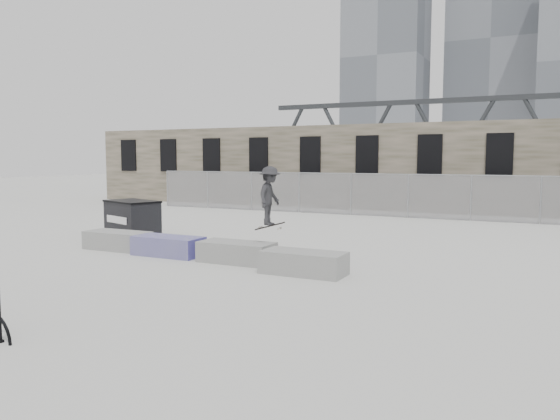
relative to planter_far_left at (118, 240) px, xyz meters
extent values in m
plane|color=beige|center=(3.03, 0.09, -0.29)|extent=(120.00, 120.00, 0.00)
cube|color=brown|center=(3.03, 16.34, 1.96)|extent=(36.00, 2.50, 4.50)
cube|color=black|center=(-12.97, 15.07, 2.61)|extent=(1.20, 0.12, 2.00)
cube|color=black|center=(-9.77, 15.07, 2.61)|extent=(1.20, 0.12, 2.00)
cube|color=black|center=(-6.57, 15.07, 2.61)|extent=(1.20, 0.12, 2.00)
cube|color=black|center=(-3.37, 15.07, 2.61)|extent=(1.20, 0.12, 2.00)
cube|color=black|center=(-0.17, 15.07, 2.61)|extent=(1.20, 0.12, 2.00)
cube|color=black|center=(3.03, 15.07, 2.61)|extent=(1.20, 0.12, 2.00)
cube|color=black|center=(6.23, 15.07, 2.61)|extent=(1.20, 0.12, 2.00)
cube|color=black|center=(9.43, 15.07, 2.61)|extent=(1.20, 0.12, 2.00)
cylinder|color=gray|center=(-7.97, 12.59, 0.71)|extent=(0.06, 0.06, 2.00)
cylinder|color=gray|center=(-5.22, 12.59, 0.71)|extent=(0.06, 0.06, 2.00)
cylinder|color=gray|center=(-2.47, 12.59, 0.71)|extent=(0.06, 0.06, 2.00)
cylinder|color=gray|center=(0.28, 12.59, 0.71)|extent=(0.06, 0.06, 2.00)
cylinder|color=gray|center=(3.03, 12.59, 0.71)|extent=(0.06, 0.06, 2.00)
cylinder|color=gray|center=(5.78, 12.59, 0.71)|extent=(0.06, 0.06, 2.00)
cylinder|color=gray|center=(8.53, 12.59, 0.71)|extent=(0.06, 0.06, 2.00)
cylinder|color=gray|center=(11.28, 12.59, 0.71)|extent=(0.06, 0.06, 2.00)
cube|color=#99999E|center=(3.03, 12.59, 0.71)|extent=(22.00, 0.02, 2.00)
cylinder|color=gray|center=(3.03, 12.59, 1.71)|extent=(22.00, 0.04, 0.04)
cube|color=#999A97|center=(0.00, 0.00, -0.02)|extent=(2.00, 0.90, 0.54)
cube|color=#2D471E|center=(0.00, 0.00, 0.19)|extent=(1.76, 0.66, 0.10)
cube|color=#393399|center=(2.03, -0.16, -0.02)|extent=(2.00, 0.90, 0.54)
cube|color=#2D471E|center=(2.03, -0.16, 0.19)|extent=(1.76, 0.66, 0.10)
cube|color=#999A97|center=(4.28, -0.18, -0.02)|extent=(2.00, 0.90, 0.54)
cube|color=#2D471E|center=(4.28, -0.18, 0.19)|extent=(1.76, 0.66, 0.10)
cube|color=#999A97|center=(6.45, -0.72, -0.02)|extent=(2.00, 0.90, 0.54)
cube|color=#2D471E|center=(6.45, -0.72, 0.19)|extent=(1.76, 0.66, 0.10)
cube|color=black|center=(-1.26, 2.09, 0.33)|extent=(2.18, 1.71, 1.24)
cube|color=black|center=(-1.26, 2.09, 0.97)|extent=(2.24, 1.77, 0.06)
cube|color=white|center=(-1.46, 1.53, 0.37)|extent=(1.27, 0.46, 0.24)
cube|color=slate|center=(-16.97, 90.09, 20.71)|extent=(14.00, 12.00, 42.00)
cube|color=slate|center=(1.03, 100.09, 23.71)|extent=(16.00, 14.00, 48.00)
cube|color=gray|center=(-16.97, 55.09, 1.71)|extent=(2.00, 3.00, 4.00)
imported|color=#29292B|center=(5.09, 0.17, 1.47)|extent=(0.64, 1.03, 1.53)
cube|color=black|center=(5.09, 0.17, 0.68)|extent=(0.80, 0.31, 0.24)
cylinder|color=beige|center=(4.81, 0.10, 0.63)|extent=(0.06, 0.03, 0.06)
cylinder|color=beige|center=(4.81, 0.24, 0.63)|extent=(0.06, 0.03, 0.06)
cylinder|color=beige|center=(5.37, 0.10, 0.63)|extent=(0.06, 0.03, 0.06)
cylinder|color=beige|center=(5.37, 0.24, 0.63)|extent=(0.06, 0.03, 0.06)
camera|label=1|loc=(11.61, -12.38, 2.46)|focal=35.00mm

